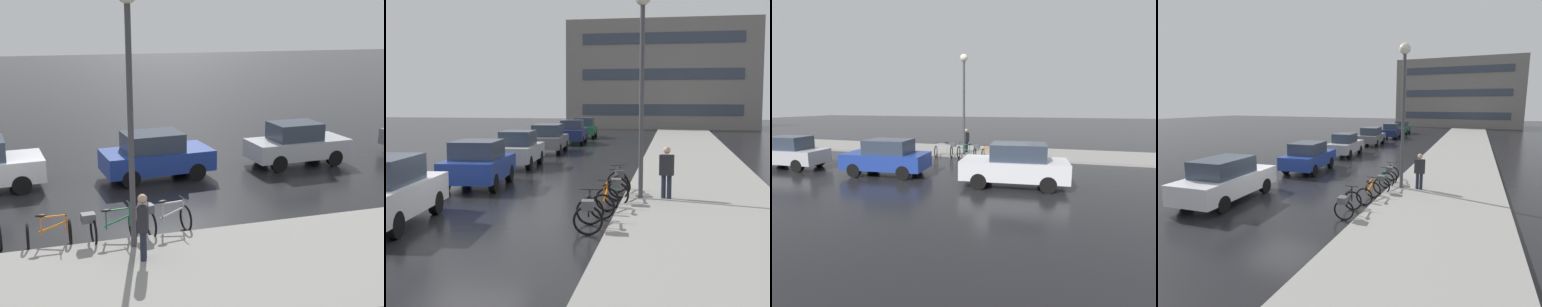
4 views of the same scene
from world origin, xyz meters
TOP-DOWN VIEW (x-y plane):
  - ground_plane at (0.00, 0.00)m, footprint 140.00×140.00m
  - sidewalk_kerb at (6.00, 10.00)m, footprint 4.80×60.00m
  - bicycle_nearest at (3.14, -0.67)m, footprint 0.83×1.40m
  - bicycle_second at (3.29, 1.16)m, footprint 0.69×1.09m
  - bicycle_third at (3.46, 2.62)m, footprint 0.84×1.38m
  - bicycle_farthest at (3.38, 4.10)m, footprint 0.89×1.38m
  - car_blue at (-1.81, 5.13)m, footprint 2.20×4.02m
  - car_silver at (-2.00, 10.85)m, footprint 1.89×4.02m
  - car_grey at (-2.13, 17.38)m, footprint 2.10×4.23m
  - car_navy at (-1.85, 23.55)m, footprint 2.00×4.04m
  - car_green at (-1.99, 29.41)m, footprint 2.09×3.89m
  - pedestrian at (4.92, 3.22)m, footprint 0.45×0.35m
  - streetlamp at (4.14, 3.14)m, footprint 0.48×0.48m
  - building_facade_main at (3.83, 46.74)m, footprint 19.67×9.88m

SIDE VIEW (x-z plane):
  - ground_plane at x=0.00m, z-range 0.00..0.00m
  - sidewalk_kerb at x=6.00m, z-range 0.00..0.14m
  - bicycle_second at x=3.29m, z-range -0.07..0.84m
  - bicycle_nearest at x=3.14m, z-range 0.01..0.95m
  - bicycle_third at x=3.46m, z-range -0.01..0.99m
  - bicycle_farthest at x=3.38m, z-range 0.01..0.99m
  - car_green at x=-1.99m, z-range 0.00..1.62m
  - car_silver at x=-2.00m, z-range -0.02..1.66m
  - car_navy at x=-1.85m, z-range -0.01..1.67m
  - car_grey at x=-2.13m, z-range 0.00..1.67m
  - car_blue at x=-1.81m, z-range 0.00..1.68m
  - pedestrian at x=4.92m, z-range 0.11..1.84m
  - streetlamp at x=4.14m, z-range 1.32..7.71m
  - building_facade_main at x=3.83m, z-range 0.00..11.22m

